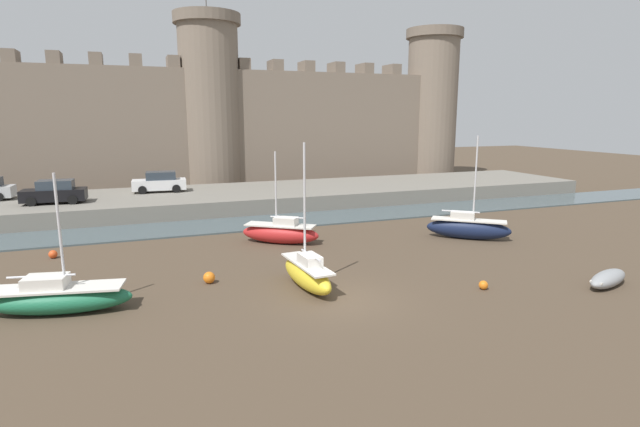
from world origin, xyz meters
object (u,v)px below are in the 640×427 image
at_px(sailboat_midflat_left, 281,232).
at_px(rowboat_foreground_left, 608,278).
at_px(sailboat_foreground_right, 307,273).
at_px(sailboat_midflat_centre, 468,228).
at_px(mooring_buoy_off_centre, 53,254).
at_px(mooring_buoy_near_shore, 483,285).
at_px(car_quay_west, 160,182).
at_px(mooring_buoy_mid_mud, 209,278).
at_px(car_quay_centre_east, 55,192).
at_px(sailboat_midflat_right, 58,298).

bearing_deg(sailboat_midflat_left, rowboat_foreground_left, -47.30).
xyz_separation_m(sailboat_foreground_right, sailboat_midflat_centre, (11.83, 4.79, 0.03)).
distance_m(mooring_buoy_off_centre, mooring_buoy_near_shore, 21.31).
height_order(mooring_buoy_off_centre, car_quay_west, car_quay_west).
height_order(sailboat_midflat_left, mooring_buoy_mid_mud, sailboat_midflat_left).
height_order(sailboat_foreground_right, sailboat_midflat_centre, sailboat_foreground_right).
height_order(sailboat_foreground_right, sailboat_midflat_left, sailboat_foreground_right).
bearing_deg(mooring_buoy_off_centre, rowboat_foreground_left, -29.90).
relative_size(rowboat_foreground_left, mooring_buoy_near_shore, 7.65).
xyz_separation_m(mooring_buoy_near_shore, mooring_buoy_mid_mud, (-10.80, 4.91, 0.07)).
bearing_deg(car_quay_centre_east, sailboat_midflat_left, -41.77).
relative_size(mooring_buoy_near_shore, mooring_buoy_mid_mud, 0.75).
distance_m(sailboat_midflat_left, mooring_buoy_near_shore, 12.10).
bearing_deg(mooring_buoy_mid_mud, sailboat_midflat_right, -166.40).
xyz_separation_m(sailboat_midflat_right, mooring_buoy_near_shore, (16.57, -3.52, -0.40)).
bearing_deg(sailboat_midflat_right, rowboat_foreground_left, -13.10).
bearing_deg(sailboat_foreground_right, rowboat_foreground_left, -19.75).
bearing_deg(sailboat_midflat_left, sailboat_midflat_centre, -15.25).
bearing_deg(mooring_buoy_off_centre, mooring_buoy_mid_mud, -44.17).
xyz_separation_m(sailboat_midflat_centre, mooring_buoy_near_shore, (-4.88, -7.62, -0.50)).
height_order(mooring_buoy_off_centre, car_quay_centre_east, car_quay_centre_east).
height_order(sailboat_foreground_right, sailboat_midflat_right, sailboat_foreground_right).
xyz_separation_m(sailboat_foreground_right, sailboat_midflat_left, (1.06, 7.72, -0.02)).
distance_m(sailboat_midflat_centre, sailboat_midflat_left, 11.17).
xyz_separation_m(rowboat_foreground_left, car_quay_centre_east, (-24.14, 23.69, 1.66)).
xyz_separation_m(sailboat_midflat_right, mooring_buoy_mid_mud, (5.76, 1.39, -0.33)).
height_order(sailboat_midflat_left, mooring_buoy_near_shore, sailboat_midflat_left).
relative_size(sailboat_midflat_left, car_quay_centre_east, 1.26).
bearing_deg(car_quay_centre_east, car_quay_west, 22.41).
bearing_deg(mooring_buoy_near_shore, sailboat_midflat_centre, 57.35).
bearing_deg(mooring_buoy_off_centre, mooring_buoy_near_shore, -33.34).
bearing_deg(mooring_buoy_near_shore, sailboat_midflat_left, 119.17).
bearing_deg(sailboat_midflat_right, sailboat_midflat_left, 33.39).
xyz_separation_m(mooring_buoy_near_shore, car_quay_west, (-11.69, 25.07, 1.83)).
bearing_deg(sailboat_midflat_right, mooring_buoy_off_centre, 98.59).
distance_m(sailboat_midflat_right, mooring_buoy_near_shore, 16.94).
xyz_separation_m(rowboat_foreground_left, car_quay_west, (-16.99, 26.64, 1.66)).
relative_size(sailboat_foreground_right, car_quay_west, 1.48).
height_order(sailboat_foreground_right, car_quay_west, sailboat_foreground_right).
height_order(sailboat_midflat_left, car_quay_west, sailboat_midflat_left).
distance_m(sailboat_midflat_right, sailboat_midflat_centre, 21.83).
bearing_deg(rowboat_foreground_left, sailboat_midflat_centre, 92.56).
bearing_deg(sailboat_midflat_left, car_quay_west, 111.78).
height_order(sailboat_midflat_right, car_quay_west, sailboat_midflat_right).
bearing_deg(mooring_buoy_off_centre, sailboat_midflat_centre, -10.24).
xyz_separation_m(sailboat_midflat_centre, sailboat_midflat_left, (-10.77, 2.94, -0.05)).
relative_size(rowboat_foreground_left, mooring_buoy_mid_mud, 5.70).
relative_size(sailboat_midflat_right, car_quay_west, 1.30).
bearing_deg(sailboat_midflat_right, sailboat_foreground_right, -4.11).
distance_m(mooring_buoy_off_centre, car_quay_west, 14.80).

